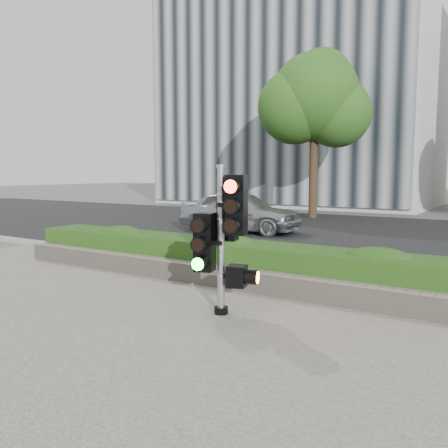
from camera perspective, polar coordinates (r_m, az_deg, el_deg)
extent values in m
plane|color=#51514C|center=(6.27, -2.15, -12.39)|extent=(120.00, 120.00, 0.00)
cube|color=#9E9389|center=(4.60, -21.50, -19.82)|extent=(16.00, 11.00, 0.03)
cube|color=black|center=(15.37, 19.77, -1.54)|extent=(60.00, 13.00, 0.02)
cube|color=gray|center=(8.92, 9.61, -6.40)|extent=(60.00, 0.25, 0.12)
cube|color=gray|center=(7.78, 5.96, -7.17)|extent=(12.00, 0.32, 0.34)
cube|color=#407423|center=(8.32, 8.01, -5.12)|extent=(12.00, 1.00, 0.68)
cube|color=#B7B7B2|center=(30.99, 9.09, 16.43)|extent=(16.00, 9.00, 15.00)
cylinder|color=black|center=(20.91, 10.70, 6.22)|extent=(0.36, 0.36, 4.03)
sphere|color=#1D4213|center=(21.15, 10.88, 14.83)|extent=(3.74, 3.74, 3.74)
sphere|color=#1D4213|center=(21.08, 13.45, 12.82)|extent=(2.88, 2.88, 2.88)
sphere|color=#1D4213|center=(20.98, 8.53, 13.75)|extent=(3.17, 3.17, 3.17)
sphere|color=#1D4213|center=(21.96, 11.67, 16.78)|extent=(2.59, 2.59, 2.59)
cylinder|color=black|center=(6.74, -0.35, -10.32)|extent=(0.20, 0.20, 0.10)
cylinder|color=gray|center=(6.53, -0.35, -2.19)|extent=(0.10, 0.10, 2.03)
cylinder|color=gray|center=(6.46, -0.36, 6.96)|extent=(0.13, 0.13, 0.05)
cube|color=#FF1107|center=(6.38, 1.51, 2.30)|extent=(0.32, 0.32, 0.81)
cube|color=#14E51E|center=(6.58, -2.32, -2.18)|extent=(0.32, 0.32, 0.81)
cube|color=black|center=(6.71, 0.47, 0.37)|extent=(0.32, 0.32, 0.55)
cube|color=orange|center=(6.59, 1.54, -6.28)|extent=(0.32, 0.32, 0.30)
imported|color=#9EA1A5|center=(15.67, 1.94, 1.55)|extent=(4.17, 1.95, 1.38)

